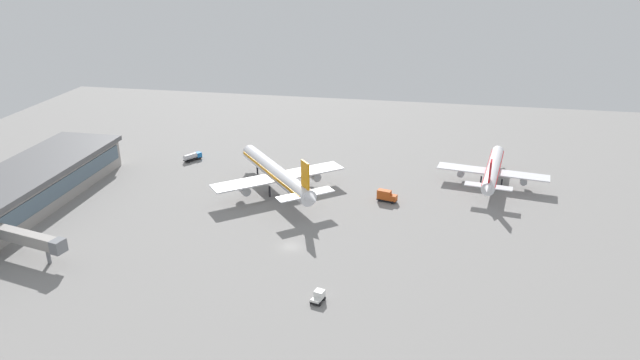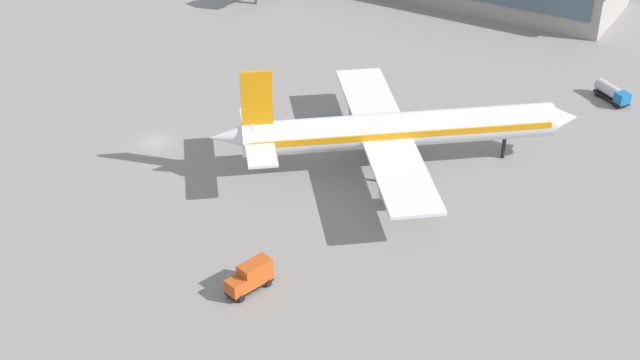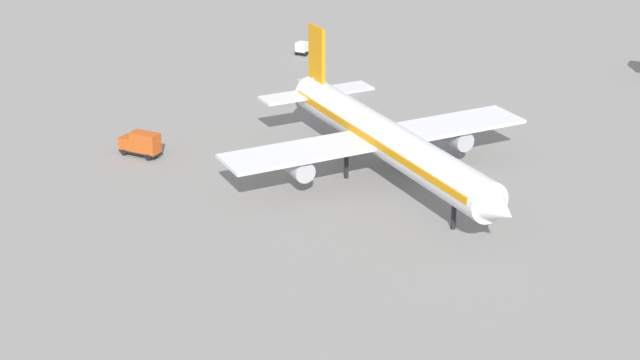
{
  "view_description": "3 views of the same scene",
  "coord_description": "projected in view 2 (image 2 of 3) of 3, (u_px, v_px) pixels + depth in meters",
  "views": [
    {
      "loc": [
        120.07,
        29.87,
        68.02
      ],
      "look_at": [
        -37.68,
        0.04,
        2.18
      ],
      "focal_mm": 32.61,
      "sensor_mm": 36.0,
      "label": 1
    },
    {
      "loc": [
        -78.82,
        86.25,
        64.48
      ],
      "look_at": [
        -27.14,
        -0.54,
        2.01
      ],
      "focal_mm": 51.97,
      "sensor_mm": 36.0,
      "label": 2
    },
    {
      "loc": [
        -142.04,
        -27.51,
        46.92
      ],
      "look_at": [
        -38.62,
        -5.12,
        2.12
      ],
      "focal_mm": 54.88,
      "sensor_mm": 36.0,
      "label": 3
    }
  ],
  "objects": [
    {
      "name": "fuel_truck",
      "position": [
        612.0,
        92.0,
        141.66
      ],
      "size": [
        6.29,
        5.08,
        2.5
      ],
      "rotation": [
        0.0,
        0.0,
        2.55
      ],
      "color": "black",
      "rests_on": "ground"
    },
    {
      "name": "catering_truck",
      "position": [
        250.0,
        277.0,
        102.05
      ],
      "size": [
        3.37,
        5.9,
        3.3
      ],
      "rotation": [
        0.0,
        0.0,
        1.3
      ],
      "color": "black",
      "rests_on": "ground"
    },
    {
      "name": "airplane_at_gate",
      "position": [
        396.0,
        130.0,
        122.87
      ],
      "size": [
        41.76,
        36.49,
        15.24
      ],
      "rotation": [
        0.0,
        0.0,
        3.82
      ],
      "color": "white",
      "rests_on": "ground"
    },
    {
      "name": "ground",
      "position": [
        154.0,
        142.0,
        131.24
      ],
      "size": [
        288.0,
        288.0,
        0.0
      ],
      "primitive_type": "plane",
      "color": "gray"
    }
  ]
}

